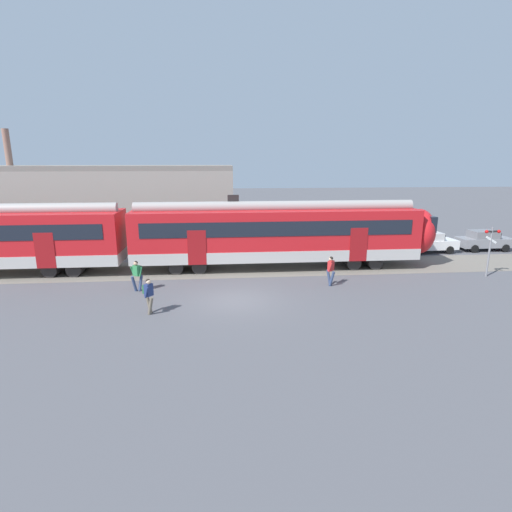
{
  "coord_description": "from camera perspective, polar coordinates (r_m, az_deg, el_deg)",
  "views": [
    {
      "loc": [
        -0.67,
        -18.92,
        6.85
      ],
      "look_at": [
        1.28,
        2.71,
        1.6
      ],
      "focal_mm": 28.0,
      "sensor_mm": 36.0,
      "label": 1
    }
  ],
  "objects": [
    {
      "name": "track_bed",
      "position": [
        26.91,
        -21.11,
        -2.08
      ],
      "size": [
        80.0,
        4.4,
        0.01
      ],
      "primitive_type": "cube",
      "color": "slate",
      "rests_on": "ground"
    },
    {
      "name": "crossing_signal",
      "position": [
        27.38,
        30.5,
        1.51
      ],
      "size": [
        0.96,
        0.22,
        3.0
      ],
      "color": "gray",
      "rests_on": "ground"
    },
    {
      "name": "parked_car_white",
      "position": [
        32.88,
        23.43,
        1.83
      ],
      "size": [
        4.07,
        1.89,
        1.54
      ],
      "color": "silver",
      "rests_on": "ground"
    },
    {
      "name": "pedestrian_navy",
      "position": [
        18.73,
        -15.11,
        -5.13
      ],
      "size": [
        0.55,
        0.67,
        1.67
      ],
      "color": "#6B6051",
      "rests_on": "ground"
    },
    {
      "name": "pedestrian_red",
      "position": [
        22.52,
        10.63,
        -1.8
      ],
      "size": [
        0.43,
        0.68,
        1.67
      ],
      "color": "navy",
      "rests_on": "ground"
    },
    {
      "name": "background_building",
      "position": [
        35.55,
        -21.49,
        6.78
      ],
      "size": [
        21.93,
        5.0,
        9.2
      ],
      "color": "gray",
      "rests_on": "ground"
    },
    {
      "name": "parked_car_grey",
      "position": [
        35.59,
        29.78,
        1.97
      ],
      "size": [
        4.0,
        1.76,
        1.54
      ],
      "color": "gray",
      "rests_on": "ground"
    },
    {
      "name": "pedestrian_green",
      "position": [
        22.12,
        -16.64,
        -2.36
      ],
      "size": [
        0.67,
        0.54,
        1.67
      ],
      "color": "navy",
      "rests_on": "ground"
    },
    {
      "name": "ground_plane",
      "position": [
        20.13,
        -2.96,
        -6.32
      ],
      "size": [
        160.0,
        160.0,
        0.0
      ],
      "primitive_type": "plane",
      "color": "#515156"
    }
  ]
}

